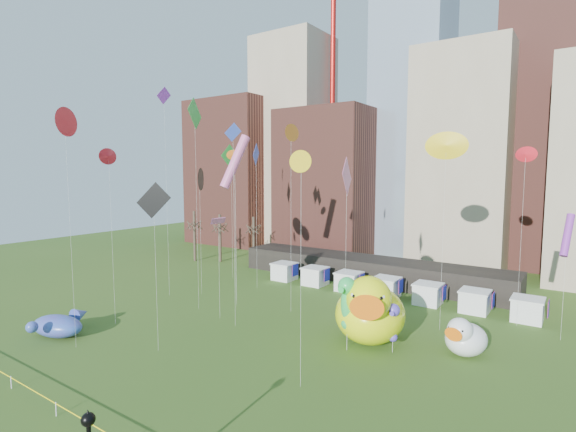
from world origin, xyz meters
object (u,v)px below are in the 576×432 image
Objects in this scene: whale_inflatable at (59,325)px; big_duck at (370,311)px; seahorse_green at (347,299)px; seahorse_purple at (393,319)px; small_duck at (465,337)px.

big_duck is at bearing 15.63° from whale_inflatable.
seahorse_purple is at bearing 26.61° from seahorse_green.
seahorse_green is 1.50× the size of seahorse_purple.
seahorse_purple is at bearing -138.59° from small_duck.
seahorse_purple is (2.38, -0.70, -0.10)m from big_duck.
seahorse_green reaches higher than small_duck.
small_duck is 35.76m from whale_inflatable.
seahorse_green is 26.40m from whale_inflatable.
seahorse_purple is (3.34, 1.77, -1.62)m from seahorse_green.
small_duck is 1.12× the size of seahorse_purple.
small_duck is 10.02m from seahorse_green.
whale_inflatable is (-24.23, -14.48, -1.92)m from big_duck.
seahorse_green is (-8.44, -4.54, 2.93)m from small_duck.
big_duck reaches higher than small_duck.
big_duck is 7.88m from small_duck.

